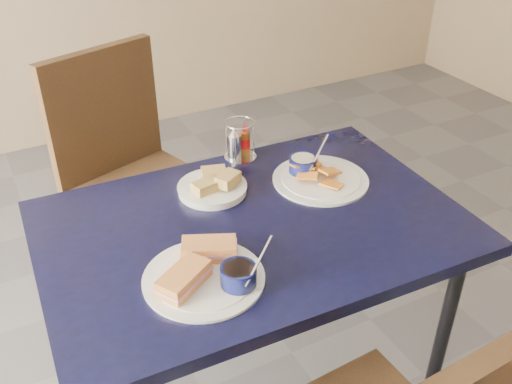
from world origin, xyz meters
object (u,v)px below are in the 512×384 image
sandwich_plate (207,271)px  plantain_plate (315,174)px  condiment_caddy (239,143)px  dining_table (253,241)px  chair_far (133,161)px  bread_basket (213,186)px

sandwich_plate → plantain_plate: (0.50, 0.28, -0.01)m
plantain_plate → condiment_caddy: condiment_caddy is taller
dining_table → plantain_plate: plantain_plate is taller
dining_table → sandwich_plate: 0.28m
dining_table → condiment_caddy: (0.13, 0.35, 0.12)m
chair_far → plantain_plate: (0.41, -0.68, 0.18)m
chair_far → plantain_plate: bearing=-59.1°
plantain_plate → sandwich_plate: bearing=-150.9°
chair_far → plantain_plate: chair_far is taller
dining_table → sandwich_plate: sandwich_plate is taller
chair_far → plantain_plate: 0.81m
chair_far → bread_basket: size_ratio=4.83×
dining_table → condiment_caddy: condiment_caddy is taller
bread_basket → condiment_caddy: (0.17, 0.16, 0.04)m
dining_table → condiment_caddy: bearing=69.8°
bread_basket → sandwich_plate: bearing=-116.6°
dining_table → chair_far: size_ratio=1.20×
plantain_plate → condiment_caddy: size_ratio=2.24×
dining_table → sandwich_plate: bearing=-143.4°
chair_far → dining_table: bearing=-81.3°
chair_far → bread_basket: bearing=-81.7°
bread_basket → plantain_plate: bearing=-13.8°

